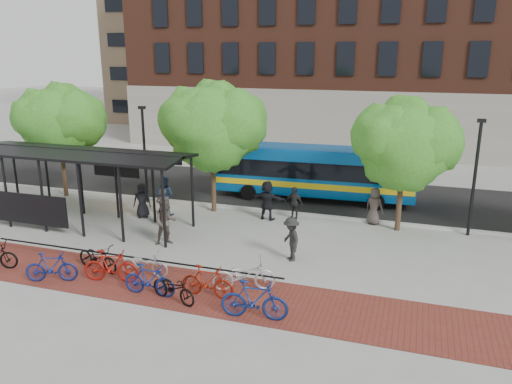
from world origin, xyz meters
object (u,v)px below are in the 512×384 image
(bike_4, at_px, (98,257))
(bike_6, at_px, (144,264))
(bike_7, at_px, (149,280))
(pedestrian_0, at_px, (142,200))
(bike_9, at_px, (207,282))
(pedestrian_1, at_px, (163,207))
(bike_5, at_px, (111,266))
(pedestrian_4, at_px, (294,203))
(bike_8, at_px, (174,288))
(pedestrian_6, at_px, (374,206))
(pedestrian_2, at_px, (164,196))
(tree_c, at_px, (406,142))
(lamp_post_right, at_px, (475,175))
(pedestrian_9, at_px, (291,239))
(pedestrian_8, at_px, (166,222))
(tree_b, at_px, (214,123))
(bike_3, at_px, (51,267))
(pedestrian_5, at_px, (267,200))
(tree_a, at_px, (60,120))
(bike_11, at_px, (254,300))
(bike_10, at_px, (244,275))
(bus, at_px, (314,170))
(lamp_post_left, at_px, (145,152))

(bike_4, xyz_separation_m, bike_6, (1.91, 0.08, -0.03))
(bike_7, relative_size, pedestrian_0, 1.08)
(bike_9, xyz_separation_m, pedestrian_1, (-4.70, 5.75, 0.36))
(bike_5, bearing_deg, pedestrian_4, -38.38)
(bike_8, height_order, pedestrian_6, pedestrian_6)
(bike_8, height_order, pedestrian_2, pedestrian_2)
(bike_6, relative_size, pedestrian_2, 0.94)
(tree_c, height_order, lamp_post_right, tree_c)
(pedestrian_6, bearing_deg, pedestrian_9, 86.79)
(bike_6, xyz_separation_m, pedestrian_1, (-1.90, 4.99, 0.43))
(bike_9, bearing_deg, pedestrian_9, -25.39)
(pedestrian_4, bearing_deg, bike_8, -83.31)
(tree_c, bearing_deg, pedestrian_8, -152.26)
(bike_7, xyz_separation_m, pedestrian_0, (-4.45, 7.09, 0.30))
(bike_8, bearing_deg, tree_b, 31.69)
(bike_3, relative_size, pedestrian_5, 0.95)
(pedestrian_2, relative_size, pedestrian_9, 1.13)
(pedestrian_9, bearing_deg, bike_9, -61.68)
(lamp_post_right, relative_size, bike_8, 2.84)
(tree_b, distance_m, pedestrian_0, 5.12)
(tree_a, height_order, pedestrian_6, tree_a)
(bike_5, relative_size, bike_11, 0.95)
(pedestrian_0, height_order, pedestrian_8, pedestrian_8)
(tree_c, xyz_separation_m, pedestrian_1, (-10.38, -2.90, -3.14))
(bike_10, height_order, pedestrian_4, pedestrian_4)
(bike_3, relative_size, bike_8, 1.01)
(bike_8, bearing_deg, bus, 8.97)
(pedestrian_0, bearing_deg, bike_6, -79.89)
(bike_5, xyz_separation_m, bike_7, (1.80, -0.48, -0.04))
(bike_8, distance_m, pedestrian_4, 9.42)
(lamp_post_right, height_order, bike_5, lamp_post_right)
(bus, height_order, pedestrian_1, bus)
(tree_a, distance_m, bike_4, 11.63)
(bike_6, height_order, pedestrian_0, pedestrian_0)
(bike_10, bearing_deg, bus, -22.51)
(pedestrian_9, bearing_deg, bus, 150.19)
(tree_a, distance_m, pedestrian_2, 7.70)
(lamp_post_right, xyz_separation_m, pedestrian_5, (-9.05, -0.72, -1.79))
(lamp_post_right, height_order, pedestrian_0, lamp_post_right)
(tree_c, xyz_separation_m, bike_9, (-5.68, -8.65, -3.50))
(lamp_post_right, height_order, bike_6, lamp_post_right)
(lamp_post_left, xyz_separation_m, pedestrian_5, (6.95, -0.72, -1.79))
(bike_5, bearing_deg, pedestrian_1, -1.22)
(bike_9, height_order, pedestrian_2, pedestrian_2)
(pedestrian_4, bearing_deg, bike_6, -97.28)
(pedestrian_1, bearing_deg, pedestrian_2, -72.59)
(bike_8, xyz_separation_m, pedestrian_0, (-5.40, 7.21, 0.38))
(tree_a, height_order, pedestrian_8, tree_a)
(pedestrian_0, relative_size, pedestrian_9, 0.99)
(bike_8, distance_m, pedestrian_9, 5.22)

